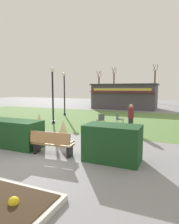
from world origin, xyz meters
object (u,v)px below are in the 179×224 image
object	(u,v)px
lamppost_far	(64,88)
person_strolling	(131,118)
parked_car_west_slot	(115,100)
tree_center_bg	(155,86)
food_kiosk	(125,96)
cafe_chair_east	(119,118)
park_bench	(52,143)
tree_right_bg	(114,86)
trash_bin	(122,150)
lamppost_mid	(53,88)
tree_left_bg	(99,89)
cafe_chair_west	(101,119)

from	to	relation	value
lamppost_far	person_strolling	distance (m)	9.16
parked_car_west_slot	tree_center_bg	xyz separation A→B (m)	(5.60, 5.20, 2.36)
food_kiosk	cafe_chair_east	world-z (taller)	food_kiosk
park_bench	person_strolling	distance (m)	5.65
park_bench	parked_car_west_slot	distance (m)	25.42
tree_right_bg	tree_center_bg	xyz separation A→B (m)	(8.07, -2.37, 0.00)
lamppost_far	tree_center_bg	size ratio (longest dim) A/B	0.61
lamppost_far	food_kiosk	bearing A→B (deg)	66.00
trash_bin	parked_car_west_slot	distance (m)	25.53
cafe_chair_east	trash_bin	bearing A→B (deg)	-74.00
food_kiosk	tree_right_bg	distance (m)	14.75
lamppost_far	food_kiosk	world-z (taller)	lamppost_far
cafe_chair_east	parked_car_west_slot	distance (m)	18.62
food_kiosk	cafe_chair_east	bearing A→B (deg)	-78.58
cafe_chair_east	parked_car_west_slot	xyz separation A→B (m)	(-5.39, 17.82, 0.12)
lamppost_far	parked_car_west_slot	size ratio (longest dim) A/B	0.96
lamppost_mid	person_strolling	distance (m)	6.19
parked_car_west_slot	tree_right_bg	size ratio (longest dim) A/B	0.64
lamppost_far	tree_center_bg	world-z (taller)	tree_center_bg
lamppost_mid	tree_center_bg	bearing A→B (deg)	78.61
tree_right_bg	tree_center_bg	world-z (taller)	tree_center_bg
lamppost_mid	tree_left_bg	size ratio (longest dim) A/B	0.71
park_bench	tree_center_bg	distance (m)	30.32
food_kiosk	lamppost_far	bearing A→B (deg)	-114.00
lamppost_mid	tree_center_bg	world-z (taller)	tree_center_bg
lamppost_far	tree_left_bg	world-z (taller)	tree_left_bg
cafe_chair_west	parked_car_west_slot	xyz separation A→B (m)	(-4.39, 18.81, 0.12)
cafe_chair_west	parked_car_west_slot	size ratio (longest dim) A/B	0.21
person_strolling	tree_right_bg	size ratio (longest dim) A/B	0.25
park_bench	person_strolling	world-z (taller)	person_strolling
park_bench	trash_bin	xyz separation A→B (m)	(2.67, 0.53, -0.10)
cafe_chair_east	tree_right_bg	bearing A→B (deg)	107.20
person_strolling	tree_center_bg	xyz separation A→B (m)	(-1.02, 24.92, 2.14)
cafe_chair_west	cafe_chair_east	world-z (taller)	same
trash_bin	lamppost_far	bearing A→B (deg)	129.84
park_bench	lamppost_far	distance (m)	11.85
lamppost_far	food_kiosk	xyz separation A→B (m)	(3.86, 8.66, -1.01)
food_kiosk	tree_left_bg	size ratio (longest dim) A/B	1.39
cafe_chair_west	tree_right_bg	world-z (taller)	tree_right_bg
parked_car_west_slot	lamppost_mid	bearing A→B (deg)	-87.84
tree_left_bg	tree_right_bg	size ratio (longest dim) A/B	0.86
park_bench	tree_left_bg	size ratio (longest dim) A/B	0.30
trash_bin	tree_right_bg	world-z (taller)	tree_right_bg
cafe_chair_west	tree_center_bg	distance (m)	24.17
trash_bin	food_kiosk	xyz separation A→B (m)	(-4.28, 18.42, 1.21)
person_strolling	parked_car_west_slot	xyz separation A→B (m)	(-6.62, 19.72, -0.22)
lamppost_mid	parked_car_west_slot	xyz separation A→B (m)	(-0.72, 19.03, -1.96)
trash_bin	park_bench	bearing A→B (deg)	-168.74
cafe_chair_west	tree_center_bg	world-z (taller)	tree_center_bg
parked_car_west_slot	tree_right_bg	bearing A→B (deg)	108.05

